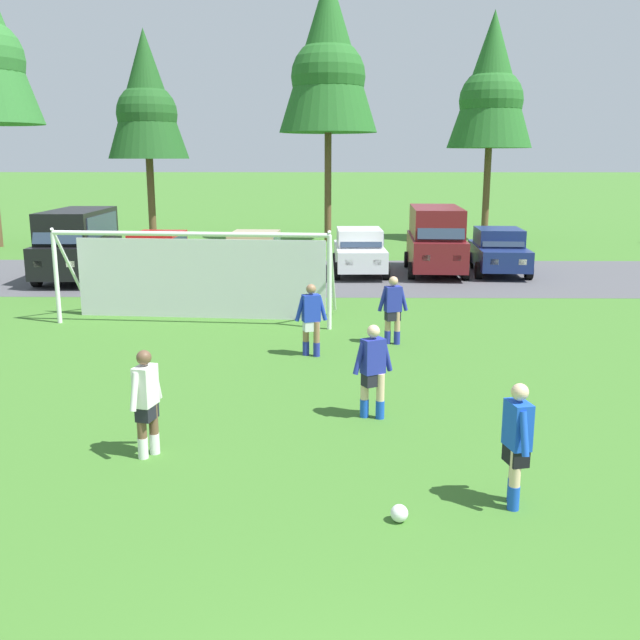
{
  "coord_description": "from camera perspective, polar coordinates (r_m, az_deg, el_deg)",
  "views": [
    {
      "loc": [
        -0.33,
        -3.45,
        4.37
      ],
      "look_at": [
        -0.52,
        10.01,
        1.3
      ],
      "focal_mm": 40.14,
      "sensor_mm": 36.0,
      "label": 1
    }
  ],
  "objects": [
    {
      "name": "soccer_goal",
      "position": [
        19.78,
        -9.69,
        3.7
      ],
      "size": [
        7.56,
        2.57,
        2.57
      ],
      "color": "white",
      "rests_on": "ground"
    },
    {
      "name": "tree_mid_right",
      "position": [
        39.56,
        13.54,
        17.77
      ],
      "size": [
        4.36,
        4.36,
        11.63
      ],
      "color": "brown",
      "rests_on": "ground"
    },
    {
      "name": "player_striker_near",
      "position": [
        12.18,
        4.23,
        -4.14
      ],
      "size": [
        0.72,
        0.39,
        1.64
      ],
      "color": "beige",
      "rests_on": "ground"
    },
    {
      "name": "player_defender_far",
      "position": [
        10.92,
        -13.67,
        -6.5
      ],
      "size": [
        0.35,
        0.71,
        1.64
      ],
      "color": "brown",
      "rests_on": "ground"
    },
    {
      "name": "player_winger_right",
      "position": [
        15.95,
        -0.71,
        -0.01
      ],
      "size": [
        0.75,
        0.35,
        1.64
      ],
      "color": "#936B4C",
      "rests_on": "ground"
    },
    {
      "name": "parked_car_slot_far_left",
      "position": [
        27.55,
        -18.75,
        5.86
      ],
      "size": [
        2.26,
        4.83,
        2.52
      ],
      "color": "black",
      "rests_on": "ground"
    },
    {
      "name": "parked_car_slot_left",
      "position": [
        26.65,
        -12.81,
        4.99
      ],
      "size": [
        2.21,
        4.29,
        1.72
      ],
      "color": "red",
      "rests_on": "ground"
    },
    {
      "name": "player_winger_left",
      "position": [
        9.49,
        15.39,
        -9.61
      ],
      "size": [
        0.32,
        0.75,
        1.64
      ],
      "color": "beige",
      "rests_on": "ground"
    },
    {
      "name": "parking_lot_strip",
      "position": [
        26.93,
        1.52,
        3.51
      ],
      "size": [
        52.0,
        8.4,
        0.01
      ],
      "primitive_type": "cube",
      "color": "#4C4C51",
      "rests_on": "ground"
    },
    {
      "name": "tree_center_back",
      "position": [
        38.47,
        0.66,
        20.19
      ],
      "size": [
        5.06,
        5.06,
        13.49
      ],
      "color": "brown",
      "rests_on": "ground"
    },
    {
      "name": "parked_car_slot_center_right",
      "position": [
        27.9,
        9.22,
        6.45
      ],
      "size": [
        2.39,
        4.9,
        2.52
      ],
      "color": "maroon",
      "rests_on": "ground"
    },
    {
      "name": "soccer_ball",
      "position": [
        9.13,
        6.35,
        -15.06
      ],
      "size": [
        0.22,
        0.22,
        0.22
      ],
      "color": "white",
      "rests_on": "ground"
    },
    {
      "name": "tree_mid_left",
      "position": [
        36.84,
        -13.69,
        16.75
      ],
      "size": [
        3.88,
        3.88,
        10.33
      ],
      "color": "brown",
      "rests_on": "ground"
    },
    {
      "name": "ground_plane",
      "position": [
        18.97,
        1.8,
        -0.49
      ],
      "size": [
        400.0,
        400.0,
        0.0
      ],
      "primitive_type": "plane",
      "color": "#3D7028"
    },
    {
      "name": "parked_car_slot_right",
      "position": [
        28.32,
        14.05,
        5.37
      ],
      "size": [
        2.22,
        4.3,
        1.72
      ],
      "color": "navy",
      "rests_on": "ground"
    },
    {
      "name": "parked_car_slot_center",
      "position": [
        27.42,
        3.16,
        5.5
      ],
      "size": [
        2.13,
        4.25,
        1.72
      ],
      "color": "silver",
      "rests_on": "ground"
    },
    {
      "name": "player_trailing_back",
      "position": [
        17.06,
        5.82,
        0.77
      ],
      "size": [
        0.75,
        0.34,
        1.64
      ],
      "color": "tan",
      "rests_on": "ground"
    },
    {
      "name": "parked_car_slot_center_left",
      "position": [
        26.21,
        -5.27,
        5.13
      ],
      "size": [
        2.23,
        4.3,
        1.72
      ],
      "color": "tan",
      "rests_on": "ground"
    }
  ]
}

